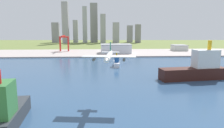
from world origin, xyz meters
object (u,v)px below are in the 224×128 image
warehouse_main (116,48)px  warehouse_annex (179,48)px  airplane_landing (109,56)px  container_barge (7,110)px  port_crane_red (64,40)px  cargo_ship (197,69)px  ferry_boat (117,62)px

warehouse_main → warehouse_annex: (161.87, 42.64, -2.99)m
airplane_landing → container_barge: bearing=-154.0°
port_crane_red → airplane_landing: bearing=-75.6°
cargo_ship → ferry_boat: (-89.19, 91.12, -6.83)m
cargo_ship → container_barge: bearing=-145.8°
airplane_landing → warehouse_main: size_ratio=0.67×
airplane_landing → ferry_boat: airplane_landing is taller
airplane_landing → warehouse_annex: (189.77, 373.28, -30.69)m
cargo_ship → airplane_landing: bearing=-141.6°
airplane_landing → ferry_boat: 180.80m
container_barge → ferry_boat: 224.26m
container_barge → cargo_ship: 208.41m
port_crane_red → warehouse_main: bearing=-17.5°
airplane_landing → cargo_ship: (107.70, 85.44, -27.37)m
container_barge → cargo_ship: cargo_ship is taller
container_barge → port_crane_red: bearing=94.3°
port_crane_red → ferry_boat: bearing=-59.6°
container_barge → port_crane_red: 402.53m
container_barge → warehouse_annex: (254.49, 404.89, -1.61)m
port_crane_red → warehouse_main: port_crane_red is taller
ferry_boat → warehouse_main: bearing=86.5°
cargo_ship → warehouse_main: (-79.80, 245.20, -0.32)m
container_barge → ferry_boat: (83.24, 208.17, -5.12)m
warehouse_main → warehouse_annex: warehouse_main is taller
airplane_landing → warehouse_main: bearing=85.2°
airplane_landing → warehouse_annex: bearing=63.1°
airplane_landing → warehouse_main: airplane_landing is taller
airplane_landing → ferry_boat: (18.52, 176.57, -34.20)m
ferry_boat → warehouse_main: size_ratio=0.53×
airplane_landing → port_crane_red: (-94.69, 369.36, -10.17)m
warehouse_annex → airplane_landing: bearing=-116.9°
port_crane_red → warehouse_annex: bearing=0.8°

